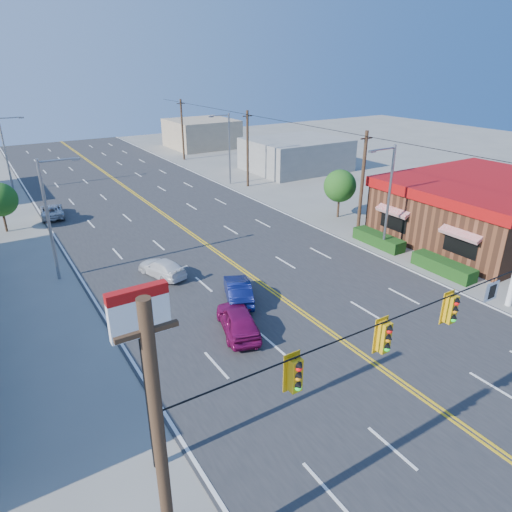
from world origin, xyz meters
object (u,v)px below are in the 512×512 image
car_silver (52,211)px  pizza_hut_sign (143,345)px  kfc (483,209)px  car_blue (238,291)px  signal_span (467,314)px  car_magenta (238,321)px  car_white (162,269)px

car_silver → pizza_hut_sign: bearing=92.7°
kfc → car_blue: kfc is taller
signal_span → car_blue: 13.85m
kfc → car_magenta: bearing=-175.1°
signal_span → car_blue: (-2.28, 13.00, -4.22)m
car_magenta → kfc: bearing=-158.6°
car_white → car_blue: bearing=99.2°
signal_span → pizza_hut_sign: (-10.88, 4.00, 0.30)m
car_white → pizza_hut_sign: bearing=52.2°
signal_span → car_silver: 37.22m
kfc → car_magenta: kfc is taller
pizza_hut_sign → car_white: size_ratio=1.73×
signal_span → car_white: bearing=104.7°
pizza_hut_sign → car_white: bearing=67.8°
signal_span → car_white: 19.77m
car_blue → kfc: bearing=-159.7°
car_magenta → car_white: bearing=-67.8°
car_magenta → car_white: car_magenta is taller
kfc → car_blue: (-22.30, 1.00, -1.71)m
signal_span → pizza_hut_sign: 11.60m
car_white → car_silver: size_ratio=0.94×
pizza_hut_sign → car_silver: size_ratio=1.63×
signal_span → car_blue: signal_span is taller
signal_span → car_white: size_ratio=6.13×
car_blue → signal_span: bearing=122.8°
signal_span → kfc: 23.47m
signal_span → car_silver: signal_span is taller
car_white → car_silver: 17.68m
kfc → car_blue: 22.39m
signal_span → kfc: (20.02, 12.00, -2.51)m
kfc → car_silver: size_ratio=3.87×
car_magenta → car_white: (-0.86, 8.71, -0.15)m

